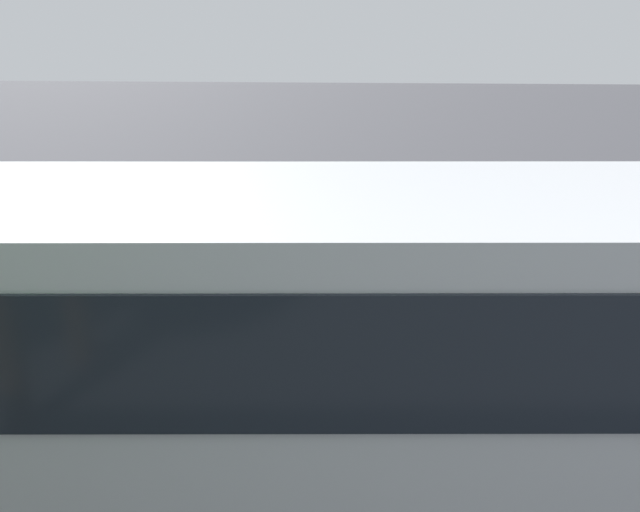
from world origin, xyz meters
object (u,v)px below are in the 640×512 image
spectator_centre (318,302)px  spectator_left (394,311)px  tour_bus (319,375)px  spectator_far_left (480,314)px  parked_motorcycle_silver (178,371)px  spectator_right (236,304)px  stunt_motorcycle (269,215)px

spectator_centre → spectator_left: bearing=157.1°
spectator_left → tour_bus: bearing=74.1°
spectator_far_left → parked_motorcycle_silver: size_ratio=0.83×
tour_bus → spectator_far_left: (-1.85, -2.84, -0.65)m
spectator_right → tour_bus: bearing=113.4°
tour_bus → spectator_far_left: 3.45m
spectator_far_left → spectator_centre: spectator_centre is taller
parked_motorcycle_silver → stunt_motorcycle: (-0.45, -5.14, 0.53)m
spectator_left → parked_motorcycle_silver: 2.76m
tour_bus → parked_motorcycle_silver: bearing=-48.2°
tour_bus → spectator_left: (-0.76, -2.68, -0.56)m
spectator_right → spectator_centre: bearing=-174.0°
spectator_right → stunt_motorcycle: stunt_motorcycle is taller
spectator_far_left → spectator_left: 1.10m
spectator_far_left → stunt_motorcycle: size_ratio=0.93×
stunt_motorcycle → spectator_far_left: bearing=126.7°
spectator_left → parked_motorcycle_silver: (2.62, 0.61, -0.60)m
spectator_centre → stunt_motorcycle: stunt_motorcycle is taller
tour_bus → stunt_motorcycle: size_ratio=5.65×
spectator_left → spectator_centre: 1.07m
spectator_left → spectator_centre: (0.98, -0.41, -0.08)m
tour_bus → parked_motorcycle_silver: size_ratio=5.02×
spectator_centre → spectator_right: size_ratio=1.01×
spectator_left → stunt_motorcycle: 5.03m
spectator_far_left → spectator_centre: (2.07, -0.26, 0.01)m
parked_motorcycle_silver → spectator_right: bearing=-122.1°
tour_bus → stunt_motorcycle: bearing=-79.0°
tour_bus → spectator_right: (1.29, -2.99, -0.65)m
spectator_right → stunt_motorcycle: 4.23m
spectator_far_left → stunt_motorcycle: bearing=-53.3°
tour_bus → spectator_far_left: size_ratio=6.08×
tour_bus → spectator_far_left: bearing=-123.1°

